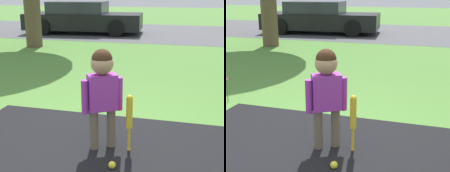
% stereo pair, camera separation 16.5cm
% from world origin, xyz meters
% --- Properties ---
extents(ground_plane, '(60.00, 60.00, 0.00)m').
position_xyz_m(ground_plane, '(0.00, 0.00, 0.00)').
color(ground_plane, '#518438').
extents(street_strip, '(40.00, 6.00, 0.01)m').
position_xyz_m(street_strip, '(0.00, 10.00, 0.00)').
color(street_strip, '#4C4C51').
rests_on(street_strip, ground).
extents(child, '(0.38, 0.29, 1.07)m').
position_xyz_m(child, '(0.07, 0.11, 0.70)').
color(child, '#6B5B4C').
rests_on(child, ground).
extents(baseball_bat, '(0.07, 0.07, 0.62)m').
position_xyz_m(baseball_bat, '(0.36, 0.11, 0.40)').
color(baseball_bat, yellow).
rests_on(baseball_bat, ground).
extents(sports_ball, '(0.07, 0.07, 0.07)m').
position_xyz_m(sports_ball, '(0.27, -0.27, 0.04)').
color(sports_ball, yellow).
rests_on(sports_ball, ground).
extents(parked_car, '(4.66, 2.32, 1.22)m').
position_xyz_m(parked_car, '(-3.31, 9.07, 0.58)').
color(parked_car, black).
rests_on(parked_car, ground).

